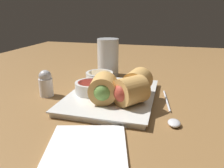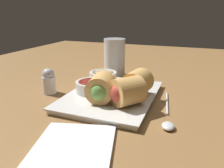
# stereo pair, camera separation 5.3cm
# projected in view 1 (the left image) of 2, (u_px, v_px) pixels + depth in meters

# --- Properties ---
(table_surface) EXTENTS (1.80, 1.40, 0.02)m
(table_surface) POSITION_uv_depth(u_px,v_px,m) (105.00, 99.00, 0.58)
(table_surface) COLOR olive
(table_surface) RESTS_ON ground
(serving_plate) EXTENTS (0.28, 0.21, 0.01)m
(serving_plate) POSITION_uv_depth(u_px,v_px,m) (112.00, 96.00, 0.55)
(serving_plate) COLOR silver
(serving_plate) RESTS_ON table_surface
(roll_front_left) EXTENTS (0.08, 0.07, 0.06)m
(roll_front_left) POSITION_uv_depth(u_px,v_px,m) (103.00, 89.00, 0.49)
(roll_front_left) COLOR #DBA356
(roll_front_left) RESTS_ON serving_plate
(roll_front_right) EXTENTS (0.08, 0.07, 0.06)m
(roll_front_right) POSITION_uv_depth(u_px,v_px,m) (137.00, 83.00, 0.53)
(roll_front_right) COLOR #DBA356
(roll_front_right) RESTS_ON serving_plate
(roll_back_left) EXTENTS (0.09, 0.09, 0.06)m
(roll_back_left) POSITION_uv_depth(u_px,v_px,m) (129.00, 91.00, 0.47)
(roll_back_left) COLOR #DBA356
(roll_back_left) RESTS_ON serving_plate
(dipping_bowl_near) EXTENTS (0.08, 0.08, 0.03)m
(dipping_bowl_near) POSITION_uv_depth(u_px,v_px,m) (91.00, 87.00, 0.55)
(dipping_bowl_near) COLOR silver
(dipping_bowl_near) RESTS_ON serving_plate
(dipping_bowl_far) EXTENTS (0.08, 0.08, 0.03)m
(dipping_bowl_far) POSITION_uv_depth(u_px,v_px,m) (100.00, 77.00, 0.63)
(dipping_bowl_far) COLOR silver
(dipping_bowl_far) RESTS_ON serving_plate
(spoon) EXTENTS (0.20, 0.04, 0.01)m
(spoon) POSITION_uv_depth(u_px,v_px,m) (172.00, 116.00, 0.46)
(spoon) COLOR silver
(spoon) RESTS_ON table_surface
(napkin) EXTENTS (0.18, 0.16, 0.01)m
(napkin) POSITION_uv_depth(u_px,v_px,m) (86.00, 151.00, 0.34)
(napkin) COLOR white
(napkin) RESTS_ON table_surface
(drinking_glass) EXTENTS (0.07, 0.07, 0.12)m
(drinking_glass) POSITION_uv_depth(u_px,v_px,m) (108.00, 58.00, 0.73)
(drinking_glass) COLOR silver
(drinking_glass) RESTS_ON table_surface
(salt_shaker) EXTENTS (0.04, 0.04, 0.07)m
(salt_shaker) POSITION_uv_depth(u_px,v_px,m) (46.00, 83.00, 0.56)
(salt_shaker) COLOR silver
(salt_shaker) RESTS_ON table_surface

